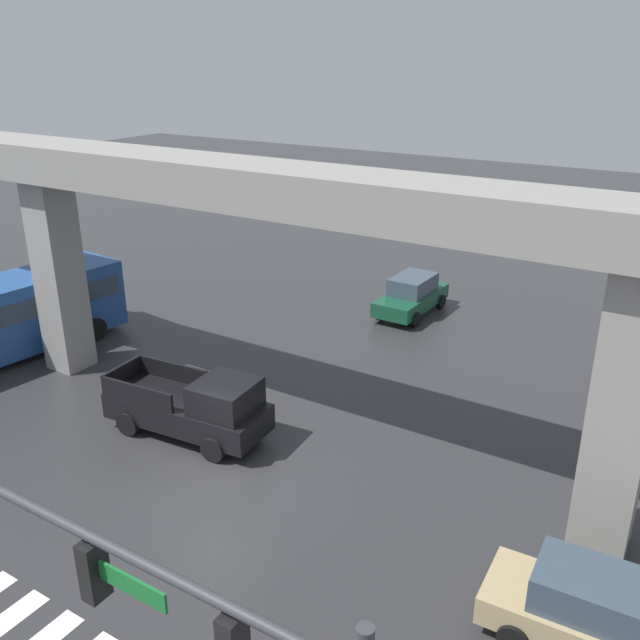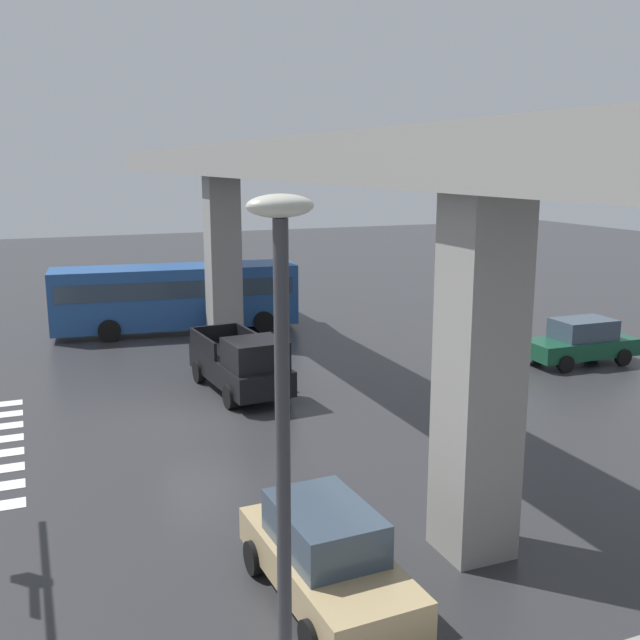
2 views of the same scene
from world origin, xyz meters
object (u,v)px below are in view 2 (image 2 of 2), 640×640
at_px(city_bus, 176,294).
at_px(sedan_tan, 326,554).
at_px(street_lamp_near_corner, 283,449).
at_px(pickup_truck, 242,365).
at_px(sedan_dark_green, 581,341).

bearing_deg(city_bus, sedan_tan, -4.76).
relative_size(sedan_tan, street_lamp_near_corner, 0.60).
bearing_deg(pickup_truck, sedan_dark_green, 84.80).
bearing_deg(pickup_truck, street_lamp_near_corner, -14.44).
distance_m(pickup_truck, sedan_tan, 12.16).
bearing_deg(city_bus, street_lamp_near_corner, -8.62).
distance_m(sedan_dark_green, street_lamp_near_corner, 22.84).
relative_size(city_bus, street_lamp_near_corner, 1.52).
height_order(sedan_dark_green, street_lamp_near_corner, street_lamp_near_corner).
bearing_deg(sedan_tan, pickup_truck, 170.60).
bearing_deg(sedan_dark_green, pickup_truck, -95.20).
bearing_deg(sedan_tan, street_lamp_near_corner, -28.57).
relative_size(sedan_dark_green, street_lamp_near_corner, 0.60).
bearing_deg(sedan_tan, city_bus, 175.24).
height_order(sedan_tan, street_lamp_near_corner, street_lamp_near_corner).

